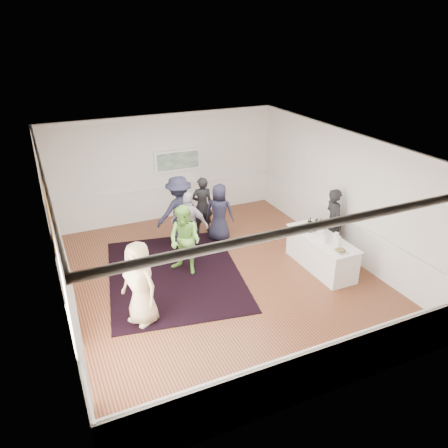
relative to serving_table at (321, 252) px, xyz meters
name	(u,v)px	position (x,y,z in m)	size (l,w,h in m)	color
floor	(219,278)	(-2.49, 0.59, -0.42)	(8.00, 8.00, 0.00)	brown
ceiling	(218,147)	(-2.49, 0.59, 2.78)	(7.00, 8.00, 0.02)	white
wall_left	(54,247)	(-5.99, 0.59, 1.18)	(0.02, 8.00, 3.20)	white
wall_right	(345,194)	(1.01, 0.59, 1.18)	(0.02, 8.00, 3.20)	white
wall_back	(165,168)	(-2.49, 4.59, 1.18)	(7.00, 0.02, 3.20)	white
wall_front	(328,316)	(-2.49, -3.41, 1.18)	(7.00, 0.02, 3.20)	white
wainscoting	(219,260)	(-2.49, 0.59, 0.08)	(7.00, 8.00, 1.00)	white
mirror	(49,213)	(-5.94, 1.89, 1.38)	(0.05, 1.25, 1.85)	gold
doorway	(70,307)	(-5.93, -1.31, 1.00)	(0.10, 1.78, 2.56)	white
landscape_painting	(178,161)	(-2.09, 4.53, 1.36)	(1.44, 0.06, 0.66)	white
area_rug	(175,274)	(-3.40, 1.19, -0.41)	(3.09, 4.05, 0.02)	black
serving_table	(321,252)	(0.00, 0.00, 0.00)	(0.79, 2.06, 0.83)	white
bartender	(333,222)	(0.71, 0.53, 0.47)	(0.65, 0.43, 1.79)	black
guest_tan	(140,284)	(-4.56, -0.27, 0.47)	(0.87, 0.57, 1.78)	tan
guest_green	(185,240)	(-3.10, 1.20, 0.44)	(0.83, 0.65, 1.72)	#8CD957
guest_lilac	(189,224)	(-2.70, 1.97, 0.45)	(1.02, 0.42, 1.73)	silver
guest_dark_a	(179,211)	(-2.73, 2.65, 0.55)	(1.26, 0.72, 1.94)	#1E1F33
guest_dark_b	(202,205)	(-1.90, 3.09, 0.42)	(0.61, 0.40, 1.67)	black
guest_navy	(219,213)	(-1.64, 2.48, 0.39)	(0.79, 0.52, 1.62)	#1E1F33
wine_bottles	(313,225)	(0.02, 0.43, 0.57)	(0.41, 0.27, 0.31)	black
juice_pitchers	(330,238)	(0.00, -0.27, 0.53)	(0.40, 0.51, 0.24)	#5AA239
ice_bucket	(321,230)	(0.05, 0.16, 0.53)	(0.26, 0.26, 0.24)	silver
nut_bowl	(340,251)	(-0.08, -0.78, 0.45)	(0.27, 0.27, 0.08)	white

